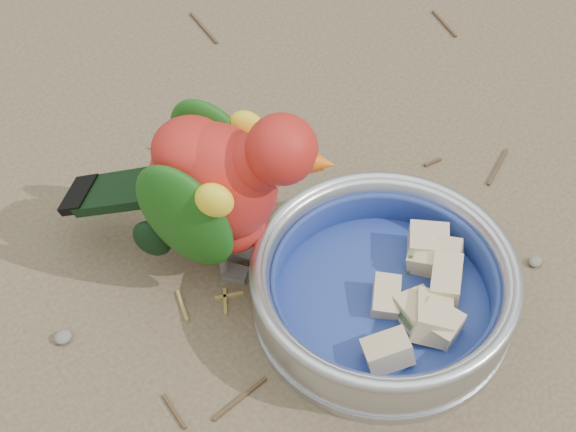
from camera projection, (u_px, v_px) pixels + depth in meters
ground at (293, 320)px, 0.80m from camera, size 60.00×60.00×0.00m
food_bowl at (381, 304)px, 0.80m from camera, size 0.23×0.23×0.02m
bowl_wall at (384, 285)px, 0.78m from camera, size 0.23×0.23×0.04m
fruit_wedges at (384, 289)px, 0.78m from camera, size 0.14×0.14×0.03m
lory_parrot at (219, 196)px, 0.77m from camera, size 0.23×0.25×0.19m
ground_debris at (295, 262)px, 0.84m from camera, size 0.90×0.80×0.01m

